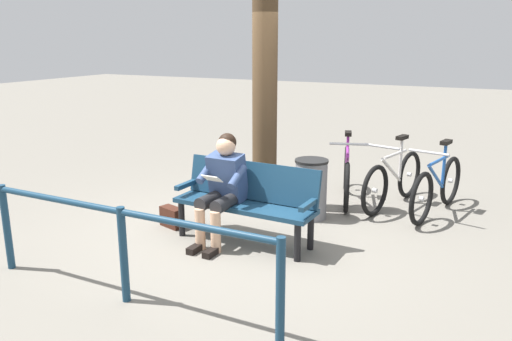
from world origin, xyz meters
name	(u,v)px	position (x,y,z in m)	size (l,w,h in m)	color
ground_plane	(239,235)	(0.00, 0.00, 0.00)	(40.00, 40.00, 0.00)	slate
bench	(248,196)	(-0.14, 0.07, 0.51)	(1.62, 0.55, 0.87)	navy
person_reading	(222,184)	(0.08, 0.22, 0.66)	(0.50, 0.78, 1.20)	#334772
handbag	(172,217)	(0.86, 0.11, 0.12)	(0.30, 0.14, 0.24)	#3F1E14
tree_trunk	(265,92)	(0.21, -1.11, 1.52)	(0.32, 0.32, 3.03)	#4C3823
litter_bin	(311,189)	(-0.52, -0.93, 0.38)	(0.41, 0.41, 0.75)	slate
bicycle_silver	(437,187)	(-1.91, -1.76, 0.36)	(0.54, 1.65, 0.94)	black
bicycle_green	(393,180)	(-1.34, -1.85, 0.36)	(0.57, 1.64, 0.94)	black
bicycle_red	(347,175)	(-0.71, -1.82, 0.36)	(0.62, 1.63, 0.94)	black
railing_fence	(122,237)	(0.17, 1.76, 0.59)	(2.96, 0.10, 0.85)	navy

